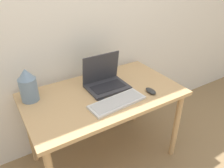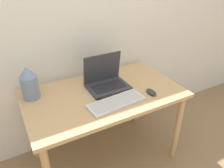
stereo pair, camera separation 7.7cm
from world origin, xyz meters
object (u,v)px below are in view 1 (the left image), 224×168
(keyboard, at_px, (117,102))
(mp3_player, at_px, (102,100))
(vase, at_px, (28,85))
(laptop, at_px, (105,80))
(mouse, at_px, (151,91))

(keyboard, height_order, mp3_player, keyboard)
(vase, bearing_deg, laptop, -11.36)
(vase, relative_size, mp3_player, 4.73)
(mp3_player, bearing_deg, vase, 146.58)
(laptop, height_order, vase, laptop)
(mouse, distance_m, vase, 0.93)
(mouse, bearing_deg, keyboard, 177.34)
(laptop, xyz_separation_m, mouse, (0.26, -0.28, -0.04))
(vase, bearing_deg, keyboard, -35.69)
(mouse, bearing_deg, vase, 154.75)
(laptop, distance_m, mouse, 0.38)
(laptop, height_order, mouse, laptop)
(mp3_player, bearing_deg, laptop, 53.95)
(keyboard, bearing_deg, laptop, 79.35)
(keyboard, relative_size, mouse, 4.08)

